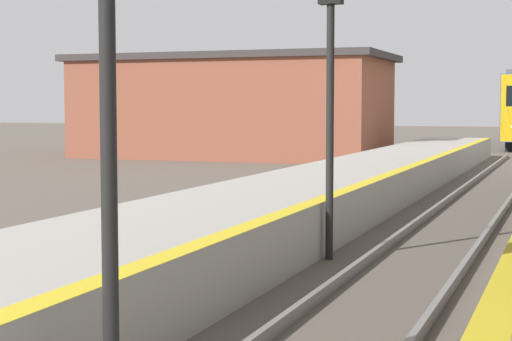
% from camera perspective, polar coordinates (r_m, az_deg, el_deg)
% --- Properties ---
extents(signal_mid, '(0.36, 0.31, 4.83)m').
position_cam_1_polar(signal_mid, '(13.23, 4.97, 8.53)').
color(signal_mid, black).
rests_on(signal_mid, ground).
extents(station_building, '(14.52, 6.98, 4.71)m').
position_cam_1_polar(station_building, '(39.75, -1.59, 4.31)').
color(station_building, brown).
rests_on(station_building, ground).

